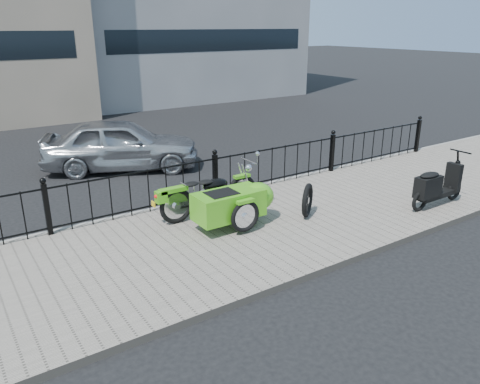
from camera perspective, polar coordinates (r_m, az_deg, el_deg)
ground at (r=9.38m, az=1.14°, el=-3.57°), size 120.00×120.00×0.00m
sidewalk at (r=8.98m, az=2.97°, el=-4.26°), size 30.00×3.80×0.12m
curb at (r=10.48m, az=-3.38°, el=-0.67°), size 30.00×0.10×0.12m
iron_fence at (r=10.19m, az=-3.04°, el=1.88°), size 14.11×0.11×1.08m
motorcycle_sidecar at (r=8.80m, az=-0.91°, el=-0.99°), size 2.28×1.48×0.98m
scooter at (r=10.47m, az=22.73°, el=0.58°), size 1.63×0.47×1.10m
spare_tire at (r=9.26m, az=8.22°, el=-1.00°), size 0.61×0.48×0.68m
sedan_car at (r=12.95m, az=-14.29°, el=5.65°), size 4.36×3.19×1.38m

